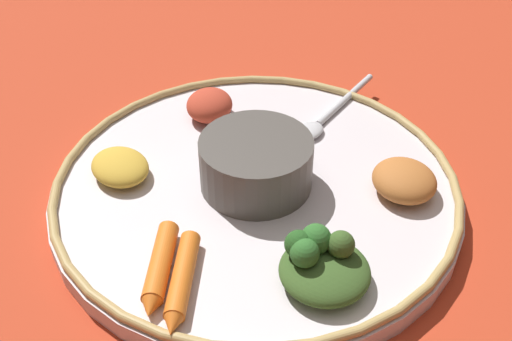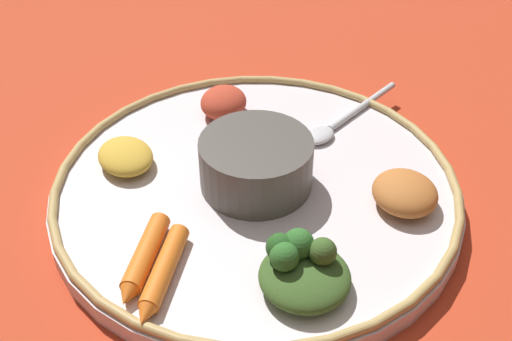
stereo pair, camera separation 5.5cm
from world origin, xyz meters
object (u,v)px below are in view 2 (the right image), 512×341
at_px(carrot_near_spoon, 144,258).
at_px(carrot_outer, 162,273).
at_px(center_bowl, 256,162).
at_px(spoon, 339,122).
at_px(greens_pile, 304,269).

xyz_separation_m(carrot_near_spoon, carrot_outer, (-0.02, -0.01, -0.00)).
relative_size(center_bowl, spoon, 0.74).
relative_size(center_bowl, carrot_outer, 1.11).
height_order(center_bowl, greens_pile, center_bowl).
bearing_deg(carrot_outer, carrot_near_spoon, 30.85).
xyz_separation_m(spoon, greens_pile, (-0.19, 0.11, 0.01)).
xyz_separation_m(center_bowl, carrot_outer, (-0.09, 0.10, -0.02)).
bearing_deg(carrot_near_spoon, greens_pile, -115.30).
bearing_deg(center_bowl, carrot_near_spoon, 122.37).
height_order(greens_pile, carrot_outer, greens_pile).
bearing_deg(greens_pile, carrot_outer, 71.32).
distance_m(center_bowl, spoon, 0.13).
height_order(spoon, greens_pile, greens_pile).
height_order(spoon, carrot_near_spoon, carrot_near_spoon).
xyz_separation_m(center_bowl, spoon, (0.06, -0.11, -0.02)).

